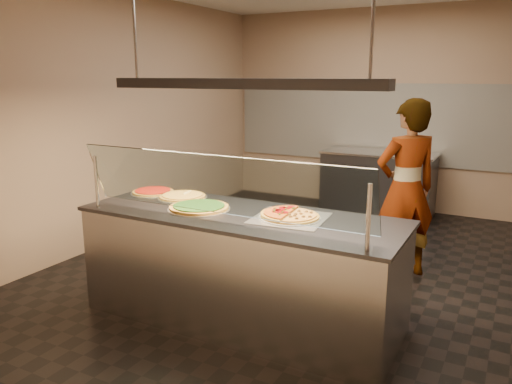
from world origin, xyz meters
The scene contains 18 objects.
ground centered at (0.00, 0.00, -0.01)m, with size 5.00×6.00×0.02m, color black.
wall_back centered at (0.00, 3.01, 1.50)m, with size 5.00×0.02×3.00m, color #9A7F63.
wall_front centered at (0.00, -3.01, 1.50)m, with size 5.00×0.02×3.00m, color #9A7F63.
wall_left centered at (-2.51, 0.00, 1.50)m, with size 0.02×6.00×3.00m, color #9A7F63.
tile_band centered at (0.00, 2.98, 1.30)m, with size 4.90×0.02×1.20m, color silver.
serving_counter centered at (-0.08, -1.30, 0.47)m, with size 2.63×0.94×0.93m.
sneeze_guard centered at (-0.08, -1.65, 1.23)m, with size 2.39×0.18×0.54m.
perforated_tray centered at (0.33, -1.24, 0.94)m, with size 0.59×0.59×0.01m.
half_pizza_pepperoni centered at (0.22, -1.24, 0.96)m, with size 0.27×0.47×0.05m.
half_pizza_sausage centered at (0.44, -1.24, 0.96)m, with size 0.27×0.47×0.04m.
pizza_spinach centered at (-0.46, -1.34, 0.95)m, with size 0.52×0.52×0.03m.
pizza_cheese centered at (-0.81, -1.08, 0.94)m, with size 0.44×0.44×0.03m.
pizza_tomato centered at (-1.17, -1.06, 0.94)m, with size 0.41×0.41×0.03m.
pizza_spatula centered at (-0.77, -1.05, 0.96)m, with size 0.20×0.23×0.02m.
prep_table centered at (0.04, 2.55, 0.47)m, with size 1.61×0.74×0.93m.
worker centered at (0.88, 0.35, 0.90)m, with size 0.66×0.43×1.80m, color #302A38.
heat_lamp_housing centered at (-0.08, -1.30, 1.95)m, with size 2.30×0.18×0.08m, color #38383D.
lamp_rod_left centered at (-1.08, -1.30, 2.50)m, with size 0.02×0.02×1.01m, color #B7B7BC.
Camera 1 is at (1.85, -4.65, 2.01)m, focal length 35.00 mm.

